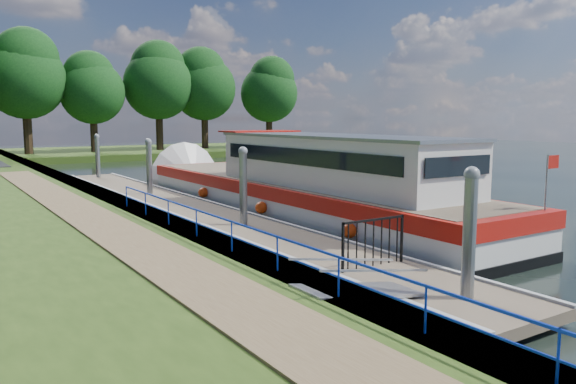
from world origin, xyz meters
TOP-DOWN VIEW (x-y plane):
  - ground at (0.00, 0.00)m, footprint 160.00×160.00m
  - bank_edge at (-2.55, 15.00)m, footprint 1.10×90.00m
  - far_bank at (12.00, 52.00)m, footprint 60.00×18.00m
  - footpath at (-4.40, 8.00)m, footprint 1.60×40.00m
  - blue_fence at (-2.75, 3.00)m, footprint 0.04×18.04m
  - pontoon at (0.00, 13.00)m, footprint 2.50×30.00m
  - mooring_piles at (0.00, 13.00)m, footprint 0.30×27.30m
  - gangway at (-1.85, 0.50)m, footprint 2.58×1.00m
  - gate_panel at (-0.00, 2.20)m, footprint 1.85×0.05m
  - barge at (3.60, 11.31)m, footprint 4.36×21.15m
  - horizon_trees at (-1.61, 48.68)m, footprint 54.38×10.03m

SIDE VIEW (x-z plane):
  - ground at x=0.00m, z-range 0.00..0.00m
  - pontoon at x=0.00m, z-range -0.10..0.46m
  - far_bank at x=12.00m, z-range 0.00..0.60m
  - bank_edge at x=-2.55m, z-range 0.00..0.78m
  - gangway at x=-1.85m, z-range 0.16..1.09m
  - footpath at x=-4.40m, z-range 0.78..0.83m
  - barge at x=3.60m, z-range -1.30..3.48m
  - gate_panel at x=0.00m, z-range 0.57..1.72m
  - mooring_piles at x=0.00m, z-range -0.50..3.05m
  - blue_fence at x=-2.75m, z-range 0.95..1.67m
  - horizon_trees at x=-1.61m, z-range 1.51..14.38m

